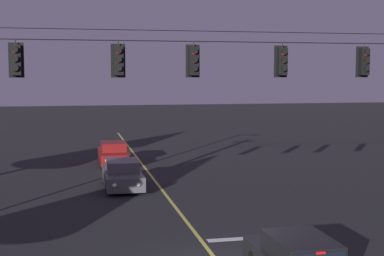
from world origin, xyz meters
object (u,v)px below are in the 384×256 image
traffic_light_leftmost (16,60)px  traffic_light_right_inner (282,61)px  car_oncoming_trailing (114,154)px  traffic_light_centre (194,61)px  traffic_light_rightmost (364,62)px  car_oncoming_lead (122,175)px  traffic_light_left_inner (118,60)px

traffic_light_leftmost → traffic_light_right_inner: bearing=0.0°
car_oncoming_trailing → traffic_light_leftmost: bearing=-104.0°
traffic_light_right_inner → car_oncoming_trailing: size_ratio=0.28×
traffic_light_centre → traffic_light_right_inner: bearing=0.0°
traffic_light_centre → traffic_light_rightmost: bearing=0.0°
traffic_light_leftmost → car_oncoming_lead: (4.10, 9.06, -5.46)m
traffic_light_left_inner → traffic_light_centre: same height
traffic_light_left_inner → car_oncoming_trailing: bearing=86.8°
traffic_light_leftmost → car_oncoming_lead: 11.35m
traffic_light_leftmost → traffic_light_right_inner: size_ratio=1.00×
traffic_light_rightmost → car_oncoming_trailing: (-7.93, 16.78, -5.46)m
traffic_light_centre → car_oncoming_lead: (-1.70, 9.06, -5.46)m
traffic_light_right_inner → car_oncoming_trailing: bearing=105.9°
traffic_light_leftmost → traffic_light_right_inner: 8.98m
traffic_light_rightmost → car_oncoming_lead: size_ratio=0.28×
traffic_light_right_inner → car_oncoming_lead: 11.65m
car_oncoming_lead → traffic_light_centre: bearing=-79.4°
traffic_light_rightmost → traffic_light_left_inner: bearing=180.0°
car_oncoming_lead → car_oncoming_trailing: bearing=89.3°
traffic_light_leftmost → traffic_light_left_inner: bearing=0.0°
car_oncoming_lead → car_oncoming_trailing: (0.10, 7.72, 0.00)m
traffic_light_leftmost → traffic_light_rightmost: bearing=0.0°
traffic_light_rightmost → traffic_light_right_inner: bearing=180.0°
traffic_light_left_inner → traffic_light_right_inner: size_ratio=1.00×
traffic_light_leftmost → traffic_light_left_inner: same height
traffic_light_centre → car_oncoming_trailing: traffic_light_centre is taller
traffic_light_centre → traffic_light_right_inner: size_ratio=1.00×
traffic_light_leftmost → car_oncoming_trailing: 18.14m
traffic_light_right_inner → traffic_light_rightmost: same height
traffic_light_rightmost → car_oncoming_lead: (-8.03, 9.06, -5.46)m
traffic_light_left_inner → traffic_light_right_inner: bearing=0.0°
car_oncoming_lead → traffic_light_left_inner: bearing=-95.3°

